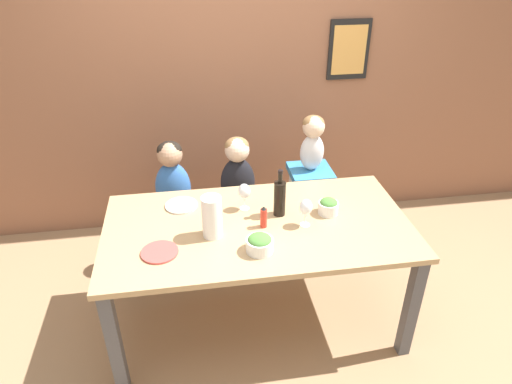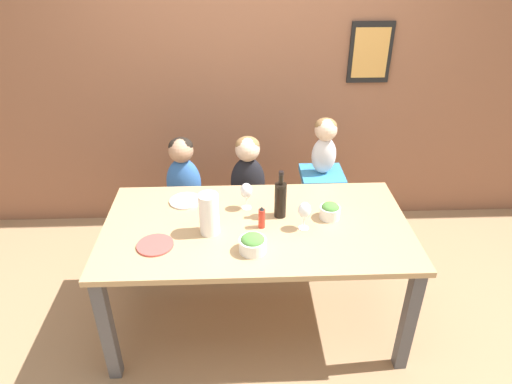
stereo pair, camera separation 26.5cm
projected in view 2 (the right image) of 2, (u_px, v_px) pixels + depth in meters
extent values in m
plane|color=#9E7A56|center=(256.00, 318.00, 3.07)|extent=(14.00, 14.00, 0.00)
cube|color=#8E5B42|center=(250.00, 66.00, 3.50)|extent=(10.00, 0.06, 2.70)
cube|color=black|center=(370.00, 53.00, 3.45)|extent=(0.32, 0.02, 0.45)
cube|color=gold|center=(371.00, 53.00, 3.44)|extent=(0.26, 0.00, 0.37)
cube|color=tan|center=(256.00, 227.00, 2.69)|extent=(1.80, 0.94, 0.03)
cube|color=#4C4C51|center=(107.00, 330.00, 2.51)|extent=(0.07, 0.07, 0.73)
cube|color=#4C4C51|center=(408.00, 321.00, 2.57)|extent=(0.07, 0.07, 0.73)
cube|color=#4C4C51|center=(135.00, 241.00, 3.21)|extent=(0.07, 0.07, 0.73)
cube|color=#4C4C51|center=(371.00, 235.00, 3.27)|extent=(0.07, 0.07, 0.73)
cylinder|color=silver|center=(169.00, 244.00, 3.44)|extent=(0.04, 0.04, 0.40)
cylinder|color=silver|center=(205.00, 243.00, 3.45)|extent=(0.04, 0.04, 0.40)
cylinder|color=silver|center=(173.00, 224.00, 3.68)|extent=(0.04, 0.04, 0.40)
cylinder|color=silver|center=(207.00, 223.00, 3.69)|extent=(0.04, 0.04, 0.40)
cube|color=#2D2D33|center=(186.00, 209.00, 3.45)|extent=(0.36, 0.36, 0.05)
cylinder|color=silver|center=(231.00, 243.00, 3.46)|extent=(0.04, 0.04, 0.40)
cylinder|color=silver|center=(267.00, 242.00, 3.47)|extent=(0.04, 0.04, 0.40)
cylinder|color=silver|center=(231.00, 223.00, 3.69)|extent=(0.04, 0.04, 0.40)
cylinder|color=silver|center=(265.00, 222.00, 3.70)|extent=(0.04, 0.04, 0.40)
cube|color=#2D2D33|center=(248.00, 208.00, 3.47)|extent=(0.36, 0.36, 0.05)
cylinder|color=silver|center=(306.00, 225.00, 3.43)|extent=(0.04, 0.04, 0.67)
cylinder|color=silver|center=(336.00, 224.00, 3.44)|extent=(0.04, 0.04, 0.67)
cylinder|color=silver|center=(302.00, 209.00, 3.63)|extent=(0.04, 0.04, 0.67)
cylinder|color=silver|center=(331.00, 208.00, 3.64)|extent=(0.04, 0.04, 0.67)
cube|color=teal|center=(322.00, 176.00, 3.35)|extent=(0.31, 0.31, 0.05)
ellipsoid|color=#3366B2|center=(184.00, 183.00, 3.34)|extent=(0.25, 0.17, 0.40)
sphere|color=tan|center=(181.00, 150.00, 3.20)|extent=(0.18, 0.18, 0.18)
ellipsoid|color=black|center=(181.00, 146.00, 3.20)|extent=(0.17, 0.17, 0.12)
ellipsoid|color=black|center=(248.00, 182.00, 3.35)|extent=(0.25, 0.17, 0.40)
sphere|color=beige|center=(247.00, 149.00, 3.22)|extent=(0.18, 0.18, 0.18)
ellipsoid|color=olive|center=(247.00, 145.00, 3.21)|extent=(0.17, 0.17, 0.12)
ellipsoid|color=silver|center=(324.00, 155.00, 3.27)|extent=(0.18, 0.12, 0.28)
sphere|color=beige|center=(326.00, 130.00, 3.17)|extent=(0.16, 0.16, 0.16)
ellipsoid|color=olive|center=(326.00, 126.00, 3.16)|extent=(0.16, 0.15, 0.11)
cylinder|color=black|center=(280.00, 200.00, 2.71)|extent=(0.07, 0.07, 0.22)
cylinder|color=black|center=(281.00, 178.00, 2.63)|extent=(0.03, 0.03, 0.08)
cylinder|color=black|center=(281.00, 173.00, 2.62)|extent=(0.03, 0.03, 0.02)
cylinder|color=white|center=(209.00, 214.00, 2.56)|extent=(0.11, 0.11, 0.25)
cylinder|color=white|center=(303.00, 228.00, 2.65)|extent=(0.06, 0.06, 0.00)
cylinder|color=white|center=(304.00, 223.00, 2.63)|extent=(0.01, 0.01, 0.07)
ellipsoid|color=white|center=(305.00, 210.00, 2.59)|extent=(0.08, 0.08, 0.10)
cylinder|color=white|center=(246.00, 208.00, 2.84)|extent=(0.06, 0.06, 0.00)
cylinder|color=white|center=(246.00, 203.00, 2.82)|extent=(0.01, 0.01, 0.07)
ellipsoid|color=white|center=(246.00, 191.00, 2.78)|extent=(0.08, 0.08, 0.10)
cylinder|color=white|center=(253.00, 245.00, 2.45)|extent=(0.15, 0.15, 0.07)
ellipsoid|color=#4C8438|center=(253.00, 240.00, 2.43)|extent=(0.13, 0.13, 0.05)
cylinder|color=white|center=(330.00, 212.00, 2.73)|extent=(0.12, 0.12, 0.07)
ellipsoid|color=#4C8438|center=(330.00, 207.00, 2.71)|extent=(0.10, 0.10, 0.05)
cylinder|color=#D14C47|center=(155.00, 245.00, 2.50)|extent=(0.20, 0.20, 0.01)
cylinder|color=silver|center=(185.00, 201.00, 2.90)|extent=(0.20, 0.20, 0.01)
cylinder|color=red|center=(262.00, 218.00, 2.63)|extent=(0.04, 0.04, 0.12)
cone|color=black|center=(262.00, 208.00, 2.60)|extent=(0.03, 0.03, 0.02)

